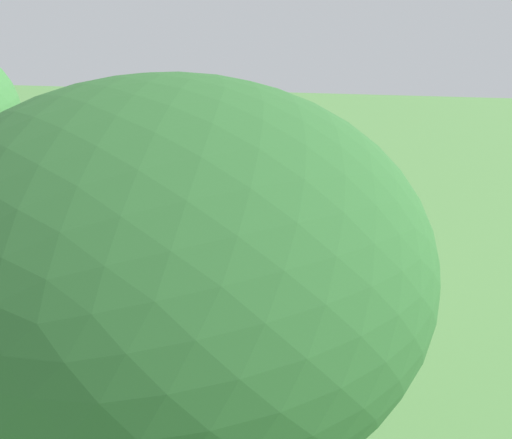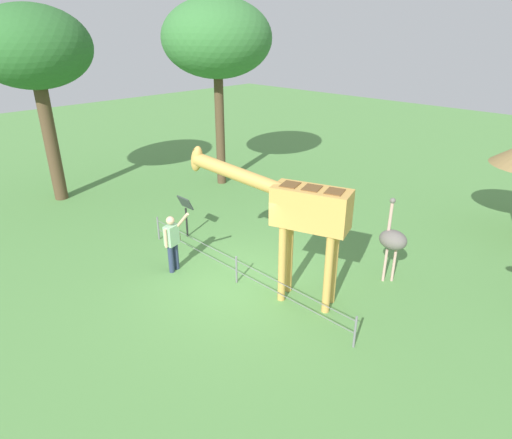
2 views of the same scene
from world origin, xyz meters
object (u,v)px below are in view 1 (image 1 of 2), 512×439
Objects in this scene: shade_hut_near at (131,113)px; tree_northeast at (175,265)px; shade_hut_aside at (223,105)px; giraffe at (251,180)px; shade_hut_far at (58,133)px; zebra at (183,161)px; info_sign at (209,300)px; ostrich at (191,195)px; visitor at (282,275)px.

tree_northeast reaches higher than shade_hut_near.
giraffe is at bearing 17.41° from shade_hut_aside.
tree_northeast reaches higher than shade_hut_far.
shade_hut_near is 18.87m from tree_northeast.
info_sign is at bearing 19.70° from zebra.
ostrich is (3.75, 1.37, 0.01)m from zebra.
info_sign is at bearing 19.50° from ostrich.
ostrich is 6.12m from info_sign.
zebra is 0.25× the size of tree_northeast.
ostrich is at bearing -160.50° from info_sign.
giraffe is 6.30m from zebra.
zebra is at bearing -144.06° from giraffe.
tree_northeast is (19.06, 3.80, 2.53)m from shade_hut_aside.
visitor is at bearing 39.15° from ostrich.
giraffe is 8.92m from shade_hut_aside.
zebra is at bearing -148.79° from visitor.
shade_hut_aside is at bearing -169.40° from info_sign.
shade_hut_near is at bearing -120.02° from zebra.
shade_hut_far is 16.27m from tree_northeast.
giraffe reaches higher than info_sign.
giraffe is at bearing 60.75° from ostrich.
zebra is 10.11m from info_sign.
tree_northeast is 7.60m from info_sign.
shade_hut_far reaches higher than zebra.
shade_hut_near reaches higher than visitor.
ostrich reaches higher than visitor.
tree_northeast reaches higher than zebra.
shade_hut_aside reaches higher than visitor.
shade_hut_far is (-1.60, -5.38, 1.53)m from ostrich.
visitor is at bearing 18.75° from shade_hut_aside.
giraffe is at bearing -173.85° from tree_northeast.
tree_northeast is at bearing -0.95° from visitor.
giraffe reaches higher than zebra.
visitor is 0.77× the size of ostrich.
tree_northeast reaches higher than shade_hut_aside.
zebra is (-8.10, -4.90, 0.26)m from visitor.
shade_hut_far is (3.70, -1.33, -0.00)m from shade_hut_near.
tree_northeast is (17.14, 7.46, 2.61)m from shade_hut_near.
tree_northeast is 5.11× the size of info_sign.
visitor is 0.55× the size of shade_hut_near.
shade_hut_near is (-6.57, -6.32, 0.43)m from giraffe.
tree_northeast is at bearing 11.28° from shade_hut_aside.
shade_hut_aside is at bearing 164.26° from zebra.
shade_hut_far reaches higher than shade_hut_near.
visitor is 9.47m from zebra.
visitor is 1.00× the size of zebra.
giraffe reaches higher than shade_hut_aside.
shade_hut_aside is 19.60m from tree_northeast.
giraffe is 4.69m from info_sign.
shade_hut_far reaches higher than ostrich.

